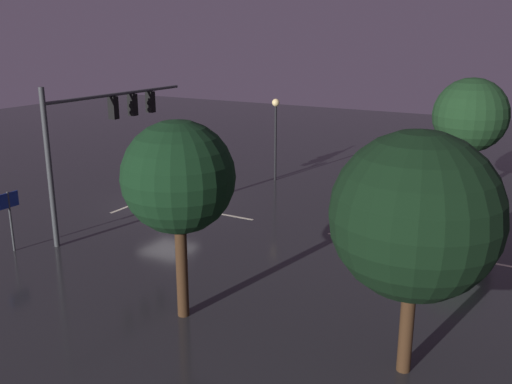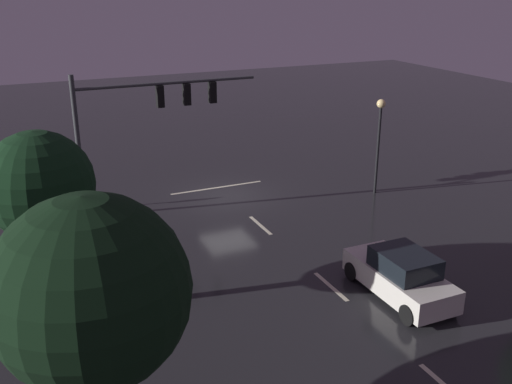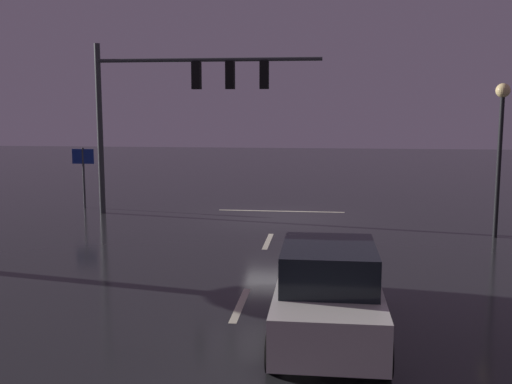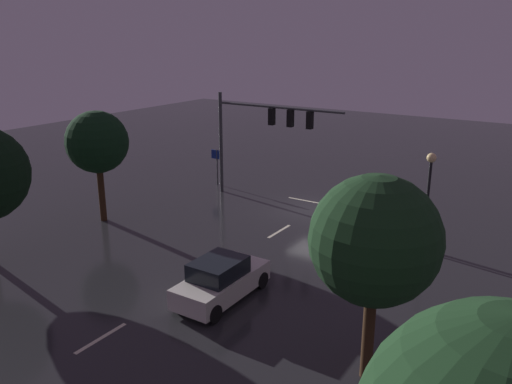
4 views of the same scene
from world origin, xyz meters
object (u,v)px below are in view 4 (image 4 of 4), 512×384
Objects in this scene: car_approaching at (221,280)px; traffic_signal_assembly at (262,126)px; tree_right_near at (97,142)px; street_lamp_left_kerb at (429,183)px; tree_left_near at (375,241)px; route_sign at (217,159)px.

traffic_signal_assembly is at bearing -64.78° from car_approaching.
traffic_signal_assembly is 1.96× the size of car_approaching.
street_lamp_left_kerb is at bearing -162.05° from tree_right_near.
traffic_signal_assembly reaches higher than street_lamp_left_kerb.
street_lamp_left_kerb reaches higher than car_approaching.
tree_left_near reaches higher than street_lamp_left_kerb.
traffic_signal_assembly is 1.78× the size of street_lamp_left_kerb.
car_approaching is 12.07m from tree_right_near.
traffic_signal_assembly is 5.32m from route_sign.
traffic_signal_assembly reaches higher than tree_right_near.
tree_left_near reaches higher than route_sign.
street_lamp_left_kerb is 17.06m from tree_right_near.
traffic_signal_assembly is 13.59m from car_approaching.
tree_left_near is at bearing 163.40° from tree_right_near.
route_sign is 9.60m from tree_right_near.
traffic_signal_assembly is 1.35× the size of tree_left_near.
tree_right_near is (16.20, 5.25, 1.01)m from street_lamp_left_kerb.
car_approaching is at bearing 161.24° from tree_right_near.
route_sign is at bearing -14.53° from street_lamp_left_kerb.
car_approaching is at bearing 115.22° from traffic_signal_assembly.
tree_left_near is at bearing 96.93° from street_lamp_left_kerb.
tree_right_near reaches higher than car_approaching.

